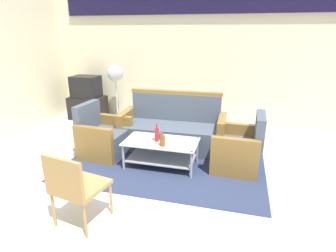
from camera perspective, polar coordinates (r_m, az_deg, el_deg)
name	(u,v)px	position (r m, az deg, el deg)	size (l,w,h in m)	color
ground_plane	(152,189)	(3.74, -3.41, -12.80)	(14.00, 14.00, 0.00)	silver
wall_back	(194,55)	(6.16, 5.46, 14.44)	(6.52, 0.19, 2.80)	beige
rug	(166,162)	(4.39, -0.45, -7.49)	(3.00, 2.04, 0.01)	#2D3856
couch	(173,130)	(4.84, 0.98, -0.91)	(1.82, 0.78, 0.96)	#4C5666
armchair_left	(103,138)	(4.70, -13.23, -2.42)	(0.75, 0.81, 0.85)	#4C5666
armchair_right	(238,150)	(4.26, 14.33, -4.82)	(0.72, 0.78, 0.85)	#4C5666
coffee_table	(161,150)	(4.18, -1.42, -4.90)	(1.10, 0.60, 0.40)	silver
bottle_red	(157,134)	(4.09, -2.33, -1.73)	(0.06, 0.06, 0.28)	red
bottle_brown	(162,140)	(3.92, -1.16, -2.96)	(0.08, 0.08, 0.23)	brown
cup	(160,136)	(4.18, -1.56, -2.08)	(0.08, 0.08, 0.10)	#2659A5
tv_stand	(88,108)	(6.74, -16.23, 3.67)	(0.80, 0.50, 0.52)	black
television	(86,87)	(6.63, -16.62, 7.83)	(0.62, 0.47, 0.48)	black
pedestal_fan	(115,76)	(6.29, -10.85, 10.04)	(0.36, 0.36, 1.27)	#2D2D33
wicker_chair	(74,184)	(3.02, -18.86, -11.36)	(0.56, 0.56, 0.84)	#AD844C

